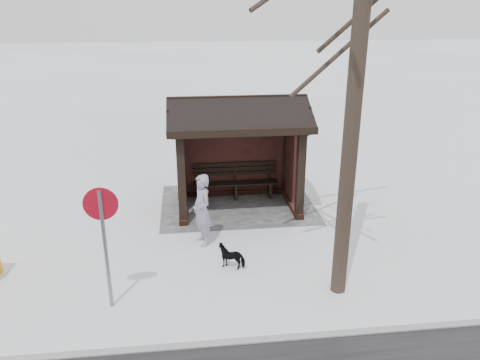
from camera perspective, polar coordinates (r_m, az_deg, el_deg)
name	(u,v)px	position (r m, az deg, el deg)	size (l,w,h in m)	color
ground	(238,207)	(12.96, -0.26, -3.31)	(120.00, 120.00, 0.00)	white
kerb	(275,339)	(8.29, 4.29, -18.80)	(120.00, 0.15, 0.06)	gray
trampled_patch	(237,204)	(13.14, -0.36, -2.92)	(4.20, 3.20, 0.02)	gray
bus_shelter	(237,129)	(12.39, -0.36, 6.18)	(3.60, 2.40, 3.09)	#391C14
pedestrian	(202,210)	(10.75, -4.65, -3.68)	(0.62, 0.41, 1.70)	#8F889F
dog	(232,256)	(10.07, -1.00, -9.21)	(0.28, 0.61, 0.51)	black
road_sign	(103,223)	(8.50, -16.39, -5.05)	(0.60, 0.09, 2.36)	slate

